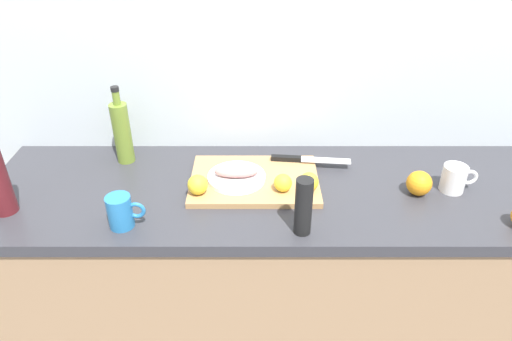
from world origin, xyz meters
The scene contains 14 objects.
back_wall centered at (0.00, 0.33, 1.25)m, with size 3.20×0.05×2.50m, color silver.
kitchen_counter centered at (0.00, 0.00, 0.45)m, with size 2.00×0.60×0.90m.
cutting_board centered at (-0.07, 0.04, 0.91)m, with size 0.44×0.31×0.02m, color tan.
white_plate centered at (-0.14, 0.03, 0.93)m, with size 0.20×0.20×0.01m, color white.
fish_fillet centered at (-0.14, 0.03, 0.95)m, with size 0.15×0.06×0.04m, color tan.
chef_knife centered at (0.09, 0.15, 0.93)m, with size 0.29×0.06×0.02m.
lemon_0 centered at (0.02, -0.04, 0.95)m, with size 0.06×0.06×0.06m, color yellow.
lemon_1 centered at (0.11, -0.04, 0.95)m, with size 0.06×0.06×0.06m, color yellow.
lemon_2 centered at (-0.26, -0.06, 0.95)m, with size 0.07×0.07×0.07m, color yellow.
olive_oil_bottle centered at (-0.56, 0.19, 1.02)m, with size 0.06×0.06×0.29m.
coffee_mug_0 centered at (0.60, -0.01, 0.95)m, with size 0.12×0.08×0.09m.
coffee_mug_1 centered at (-0.47, -0.20, 0.95)m, with size 0.12×0.08×0.11m.
orange_1 centered at (0.47, -0.03, 0.94)m, with size 0.08×0.08×0.08m, color orange.
pepper_mill centered at (0.07, -0.23, 0.99)m, with size 0.05×0.05×0.19m, color black.
Camera 1 is at (-0.07, -1.32, 1.79)m, focal length 32.59 mm.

